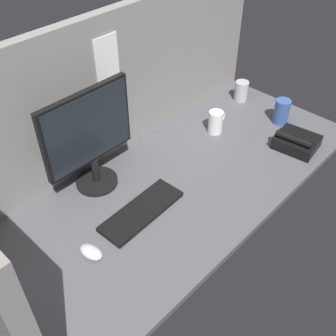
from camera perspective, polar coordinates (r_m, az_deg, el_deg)
The scene contains 9 objects.
ground_plane at distance 177.77cm, azimuth 1.15°, elevation -2.29°, with size 180.00×80.00×3.00cm, color #515156.
cubicle_wall_back at distance 179.73cm, azimuth -7.72°, elevation 11.41°, with size 180.00×5.50×65.25cm.
monitor at distance 163.76cm, azimuth -11.04°, elevation 4.34°, with size 41.08×18.00×44.63cm.
keyboard at distance 163.40cm, azimuth -3.73°, elevation -6.06°, with size 37.00×13.00×2.00cm, color black.
mouse at distance 151.72cm, azimuth -10.77°, elevation -11.55°, with size 5.60×9.60×3.40cm, color silver.
mug_ceramic_white at distance 203.66cm, azimuth 6.74°, elevation 6.48°, with size 11.07×7.22×11.62cm.
mug_ceramic_blue at distance 216.64cm, azimuth 15.69°, elevation 7.66°, with size 7.68×7.68×12.98cm.
mug_steel at distance 231.69cm, azimuth 10.28°, elevation 10.62°, with size 7.37×7.37×11.03cm.
desk_phone at distance 202.81cm, azimuth 17.63°, elevation 3.53°, with size 19.33×21.05×8.80cm.
Camera 1 is at (-96.27, -86.24, 120.55)cm, focal length 43.32 mm.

